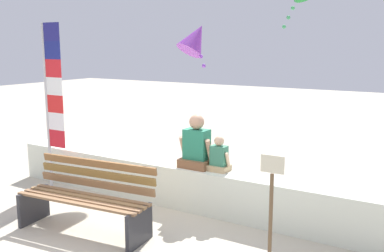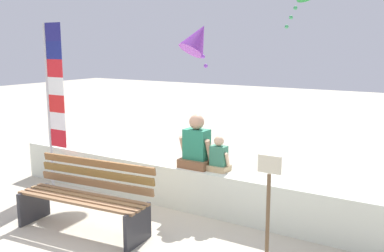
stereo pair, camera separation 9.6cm
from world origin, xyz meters
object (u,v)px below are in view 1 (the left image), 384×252
at_px(park_bench, 87,199).
at_px(person_adult, 197,147).
at_px(kite_purple, 195,38).
at_px(person_child, 219,157).
at_px(sign_post, 271,206).
at_px(flag_banner, 52,95).

distance_m(park_bench, person_adult, 1.70).
bearing_deg(person_adult, kite_purple, 121.30).
bearing_deg(kite_purple, person_adult, -58.70).
distance_m(person_adult, person_child, 0.38).
bearing_deg(kite_purple, park_bench, -79.99).
relative_size(person_adult, person_child, 1.55).
relative_size(person_adult, sign_post, 0.60).
relative_size(flag_banner, sign_post, 2.10).
xyz_separation_m(park_bench, kite_purple, (-0.68, 3.83, 2.07)).
distance_m(park_bench, kite_purple, 4.41).
bearing_deg(sign_post, kite_purple, 129.95).
bearing_deg(park_bench, sign_post, 2.77).
xyz_separation_m(flag_banner, kite_purple, (0.98, 2.88, 0.92)).
distance_m(flag_banner, sign_post, 4.25).
bearing_deg(park_bench, kite_purple, 100.01).
bearing_deg(person_child, sign_post, -45.56).
distance_m(person_adult, kite_purple, 3.23).
bearing_deg(person_adult, person_child, 0.05).
height_order(kite_purple, sign_post, kite_purple).
relative_size(park_bench, flag_banner, 0.68).
bearing_deg(park_bench, person_adult, 61.13).
height_order(person_adult, flag_banner, flag_banner).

